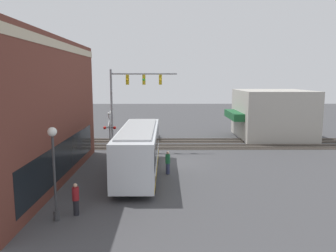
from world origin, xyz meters
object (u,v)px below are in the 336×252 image
object	(u,v)px
city_bus	(139,149)
pedestrian_near_bus	(168,163)
crossing_signal	(110,128)
streetlamp	(54,165)
parked_car_black	(149,133)
pedestrian_by_lamp	(76,199)

from	to	relation	value
city_bus	pedestrian_near_bus	world-z (taller)	city_bus
crossing_signal	streetlamp	xyz separation A→B (m)	(-14.58, 0.17, 0.45)
parked_car_black	pedestrian_near_bus	xyz separation A→B (m)	(-13.63, -2.04, 0.20)
crossing_signal	parked_car_black	distance (m)	7.65
crossing_signal	pedestrian_by_lamp	size ratio (longest dim) A/B	2.30
parked_car_black	city_bus	bearing A→B (deg)	180.00
crossing_signal	pedestrian_near_bus	xyz separation A→B (m)	(-6.90, -5.27, -1.46)
streetlamp	pedestrian_by_lamp	xyz separation A→B (m)	(0.61, -0.79, -1.90)
parked_car_black	pedestrian_near_bus	world-z (taller)	pedestrian_near_bus
city_bus	crossing_signal	size ratio (longest dim) A/B	2.88
pedestrian_by_lamp	pedestrian_near_bus	bearing A→B (deg)	-33.37
crossing_signal	streetlamp	bearing A→B (deg)	179.32
streetlamp	parked_car_black	size ratio (longest dim) A/B	1.02
crossing_signal	pedestrian_near_bus	size ratio (longest dim) A/B	2.31
parked_car_black	pedestrian_near_bus	distance (m)	13.79
parked_car_black	pedestrian_by_lamp	xyz separation A→B (m)	(-20.70, 2.61, 0.20)
streetlamp	pedestrian_near_bus	bearing A→B (deg)	-35.33
parked_car_black	pedestrian_by_lamp	distance (m)	20.86
parked_car_black	crossing_signal	bearing A→B (deg)	154.41
crossing_signal	pedestrian_by_lamp	bearing A→B (deg)	-177.48
city_bus	pedestrian_by_lamp	xyz separation A→B (m)	(-6.93, 2.61, -1.04)
pedestrian_by_lamp	crossing_signal	bearing A→B (deg)	2.52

